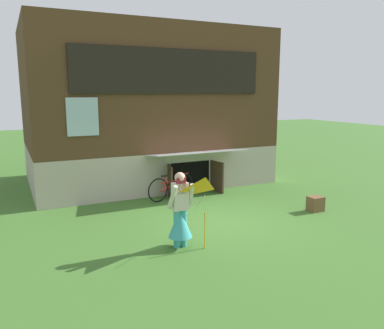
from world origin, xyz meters
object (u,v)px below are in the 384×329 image
object	(u,v)px
kite	(205,194)
person	(180,216)
bicycle_red	(171,187)
wooden_crate	(315,204)

from	to	relation	value
kite	person	bearing A→B (deg)	126.78
bicycle_red	wooden_crate	world-z (taller)	bicycle_red
bicycle_red	wooden_crate	bearing A→B (deg)	-57.87
kite	wooden_crate	xyz separation A→B (m)	(4.19, 1.24, -1.07)
person	wooden_crate	world-z (taller)	person
kite	bicycle_red	bearing A→B (deg)	77.11
kite	bicycle_red	world-z (taller)	kite
kite	wooden_crate	world-z (taller)	kite
wooden_crate	person	bearing A→B (deg)	-170.58
person	kite	world-z (taller)	person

